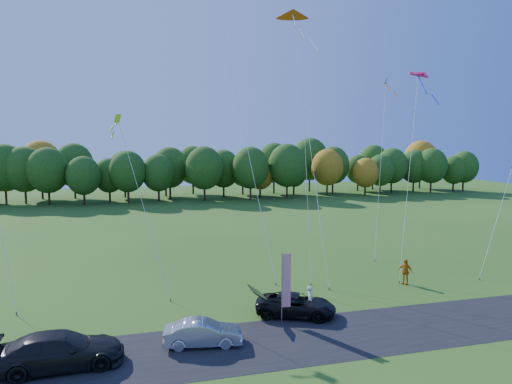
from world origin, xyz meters
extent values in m
plane|color=#245416|center=(0.00, 0.00, 0.00)|extent=(160.00, 160.00, 0.00)
cube|color=black|center=(0.00, -4.00, 0.01)|extent=(90.00, 6.00, 0.01)
imported|color=black|center=(0.79, -0.75, 0.69)|extent=(5.43, 4.07, 1.37)
imported|color=silver|center=(-5.36, -3.37, 0.68)|extent=(4.29, 2.02, 1.36)
imported|color=black|center=(-12.32, -4.01, 0.86)|extent=(6.02, 2.70, 1.71)
imported|color=silver|center=(1.74, -0.75, 0.90)|extent=(0.54, 0.72, 1.79)
imported|color=gray|center=(0.51, 0.51, 0.86)|extent=(0.67, 0.85, 1.72)
imported|color=orange|center=(10.88, 3.03, 0.97)|extent=(1.02, 1.20, 1.93)
cylinder|color=#999999|center=(-0.42, -1.67, 2.17)|extent=(0.06, 0.06, 4.34)
cube|color=red|center=(-0.15, -1.67, 2.60)|extent=(0.54, 0.05, 3.26)
cube|color=navy|center=(-0.15, -1.64, 3.81)|extent=(0.54, 0.04, 0.85)
cylinder|color=#4C3F33|center=(1.34, 5.19, 0.10)|extent=(0.08, 0.08, 0.20)
cylinder|color=#4C3F33|center=(3.88, 4.52, 0.10)|extent=(0.08, 0.08, 0.20)
cylinder|color=#4C3F33|center=(4.75, 3.16, 0.10)|extent=(0.08, 0.08, 0.20)
cone|color=#DC470D|center=(4.51, 11.11, 21.35)|extent=(2.88, 2.20, 3.15)
cylinder|color=#4C3F33|center=(10.55, 3.28, 0.10)|extent=(0.08, 0.08, 0.20)
cube|color=#ED1A4E|center=(15.88, 9.84, 16.57)|extent=(3.45, 1.20, 1.30)
cylinder|color=#4C3F33|center=(-6.56, 3.73, 0.10)|extent=(0.08, 0.08, 0.20)
cube|color=#F1FF1A|center=(-9.79, 9.02, 12.42)|extent=(1.08, 1.08, 1.28)
cylinder|color=#4C3F33|center=(-16.04, 3.73, 0.10)|extent=(0.08, 0.08, 0.20)
cylinder|color=#4C3F33|center=(11.83, 9.31, 0.10)|extent=(0.08, 0.08, 0.20)
cube|color=silver|center=(16.16, 15.76, 16.73)|extent=(1.12, 1.12, 1.33)
cylinder|color=#4C3F33|center=(17.06, 2.44, 0.10)|extent=(0.08, 0.08, 0.20)
camera|label=1|loc=(-8.47, -26.50, 10.94)|focal=32.00mm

